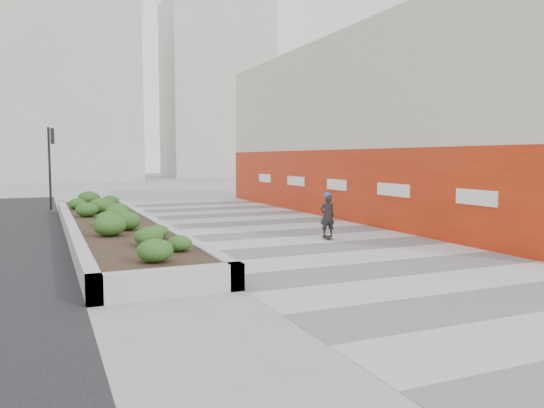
{
  "coord_description": "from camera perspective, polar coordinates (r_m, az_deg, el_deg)",
  "views": [
    {
      "loc": [
        -7.63,
        -11.75,
        2.65
      ],
      "look_at": [
        -0.57,
        4.56,
        1.1
      ],
      "focal_mm": 35.0,
      "sensor_mm": 36.0,
      "label": 1
    }
  ],
  "objects": [
    {
      "name": "ground",
      "position": [
        14.26,
        9.48,
        -5.8
      ],
      "size": [
        160.0,
        160.0,
        0.0
      ],
      "primitive_type": "plane",
      "color": "gray",
      "rests_on": "ground"
    },
    {
      "name": "traffic_signal_near",
      "position": [
        29.25,
        -22.7,
        4.82
      ],
      "size": [
        0.33,
        0.28,
        4.2
      ],
      "color": "black",
      "rests_on": "ground"
    },
    {
      "name": "planter",
      "position": [
        19.0,
        -16.81,
        -1.97
      ],
      "size": [
        3.0,
        18.0,
        0.9
      ],
      "color": "#9E9EA0",
      "rests_on": "ground"
    },
    {
      "name": "skateboarder",
      "position": [
        17.36,
        5.97,
        -1.23
      ],
      "size": [
        0.53,
        0.75,
        1.54
      ],
      "rotation": [
        0.0,
        0.0,
        -0.35
      ],
      "color": "beige",
      "rests_on": "ground"
    },
    {
      "name": "manhole_cover",
      "position": [
        17.05,
        5.41,
        -3.97
      ],
      "size": [
        0.44,
        0.44,
        0.01
      ],
      "primitive_type": "cylinder",
      "color": "#595654",
      "rests_on": "ground"
    },
    {
      "name": "distant_bldg_north_l",
      "position": [
        67.2,
        -21.42,
        10.93
      ],
      "size": [
        16.0,
        12.0,
        20.0
      ],
      "primitive_type": "cube",
      "color": "#ADAAA3",
      "rests_on": "ground"
    },
    {
      "name": "distant_bldg_north_r",
      "position": [
        75.81,
        -5.98,
        12.05
      ],
      "size": [
        14.0,
        10.0,
        24.0
      ],
      "primitive_type": "cube",
      "color": "#ADAAA3",
      "rests_on": "ground"
    },
    {
      "name": "walkway",
      "position": [
        16.81,
        3.91,
        -4.08
      ],
      "size": [
        8.0,
        36.0,
        0.01
      ],
      "primitive_type": "cube",
      "color": "#A8A8AD",
      "rests_on": "ground"
    },
    {
      "name": "building",
      "position": [
        25.39,
        11.87,
        7.88
      ],
      "size": [
        6.04,
        24.08,
        8.0
      ],
      "color": "beige",
      "rests_on": "ground"
    }
  ]
}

